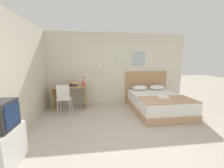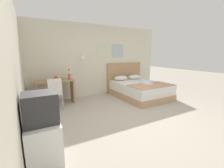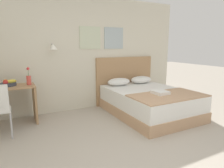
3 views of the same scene
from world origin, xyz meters
name	(u,v)px [view 3 (image 3 of 3)]	position (x,y,z in m)	size (l,w,h in m)	color
ground_plane	(140,164)	(0.00, 0.00, 0.00)	(24.00, 24.00, 0.00)	#B2A899
wall_back	(76,54)	(0.01, 2.63, 1.33)	(5.57, 0.31, 2.65)	beige
bed	(149,102)	(1.30, 1.52, 0.27)	(1.52, 2.04, 0.55)	tan
headboard	(125,80)	(1.30, 2.57, 0.61)	(1.64, 0.06, 1.22)	#A87F56
pillow_left	(119,82)	(0.97, 2.30, 0.64)	(0.59, 0.38, 0.18)	white
pillow_right	(141,80)	(1.64, 2.30, 0.64)	(0.59, 0.38, 0.18)	white
throw_blanket	(168,96)	(1.30, 0.93, 0.56)	(1.48, 0.82, 0.02)	tan
folded_towel_near_foot	(160,92)	(1.23, 1.07, 0.60)	(0.28, 0.30, 0.06)	white
desk	(4,99)	(-1.55, 2.24, 0.53)	(1.13, 0.49, 0.77)	#A87F56
fruit_bowl	(8,83)	(-1.46, 2.30, 0.81)	(0.32, 0.30, 0.12)	#333842
flower_vase	(29,79)	(-1.09, 2.23, 0.88)	(0.09, 0.09, 0.34)	#D14C42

